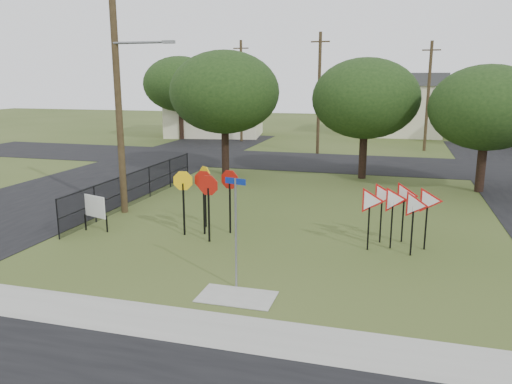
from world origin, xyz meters
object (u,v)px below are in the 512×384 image
Objects in this scene: street_name_sign at (236,226)px; stop_sign_cluster at (206,187)px; yield_sign_cluster at (398,202)px; info_board at (95,208)px.

street_name_sign is 5.01m from stop_sign_cluster.
street_name_sign is 1.10× the size of yield_sign_cluster.
street_name_sign is at bearing -132.29° from yield_sign_cluster.
info_board is (-4.14, -0.81, -0.87)m from stop_sign_cluster.
street_name_sign is 6.23m from yield_sign_cluster.
street_name_sign reaches higher than yield_sign_cluster.
stop_sign_cluster is 0.86× the size of yield_sign_cluster.
stop_sign_cluster is 6.74m from yield_sign_cluster.
street_name_sign reaches higher than stop_sign_cluster.
yield_sign_cluster is at bearing 2.42° from stop_sign_cluster.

